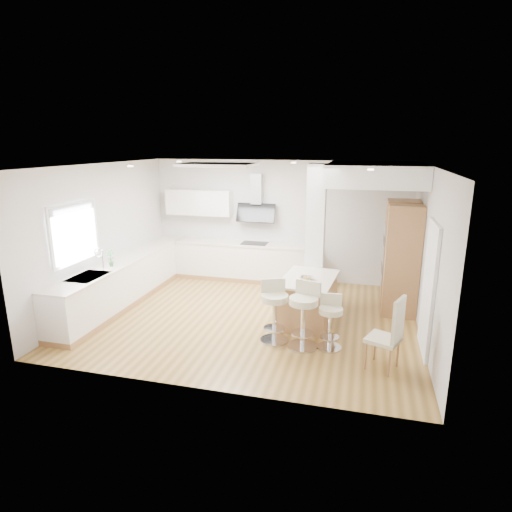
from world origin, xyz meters
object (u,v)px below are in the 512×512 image
(bar_stool_a, at_px, (274,308))
(bar_stool_b, at_px, (304,312))
(dining_chair, at_px, (391,332))
(bar_stool_c, at_px, (330,319))
(peninsula, at_px, (308,299))

(bar_stool_a, relative_size, bar_stool_b, 0.96)
(bar_stool_b, distance_m, dining_chair, 1.36)
(bar_stool_b, bearing_deg, dining_chair, -3.36)
(dining_chair, bearing_deg, bar_stool_c, 172.90)
(bar_stool_c, height_order, dining_chair, dining_chair)
(peninsula, xyz_separation_m, dining_chair, (1.36, -1.46, 0.17))
(peninsula, relative_size, bar_stool_a, 1.40)
(peninsula, relative_size, bar_stool_b, 1.35)
(peninsula, bearing_deg, bar_stool_c, -58.37)
(bar_stool_a, relative_size, dining_chair, 0.93)
(peninsula, height_order, dining_chair, dining_chair)
(bar_stool_c, bearing_deg, dining_chair, -34.93)
(bar_stool_c, relative_size, dining_chair, 0.78)
(bar_stool_a, xyz_separation_m, bar_stool_b, (0.50, -0.10, 0.02))
(bar_stool_a, height_order, bar_stool_b, bar_stool_b)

